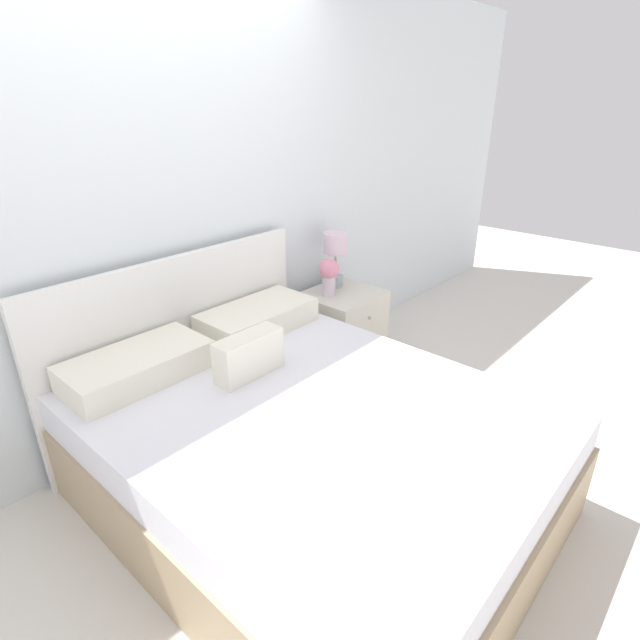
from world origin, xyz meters
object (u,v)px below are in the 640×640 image
at_px(nightstand, 342,328).
at_px(table_lamp, 336,250).
at_px(flower_vase, 329,274).
at_px(bed, 300,444).

distance_m(nightstand, table_lamp, 0.57).
xyz_separation_m(table_lamp, flower_vase, (-0.17, -0.09, -0.11)).
distance_m(table_lamp, flower_vase, 0.22).
bearing_deg(bed, flower_vase, 34.67).
relative_size(nightstand, table_lamp, 1.43).
relative_size(nightstand, flower_vase, 2.14).
xyz_separation_m(bed, nightstand, (1.19, 0.71, -0.02)).
distance_m(nightstand, flower_vase, 0.45).
bearing_deg(bed, nightstand, 30.92).
height_order(bed, nightstand, bed).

